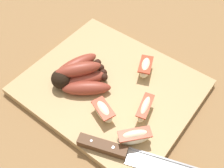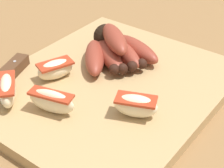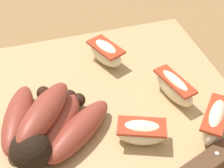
{
  "view_description": "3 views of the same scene",
  "coord_description": "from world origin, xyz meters",
  "px_view_note": "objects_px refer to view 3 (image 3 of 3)",
  "views": [
    {
      "loc": [
        -0.23,
        0.32,
        0.52
      ],
      "look_at": [
        0.0,
        0.02,
        0.04
      ],
      "focal_mm": 43.87,
      "sensor_mm": 36.0,
      "label": 1
    },
    {
      "loc": [
        -0.37,
        -0.29,
        0.35
      ],
      "look_at": [
        -0.01,
        -0.02,
        0.04
      ],
      "focal_mm": 59.21,
      "sensor_mm": 36.0,
      "label": 2
    },
    {
      "loc": [
        0.09,
        0.34,
        0.36
      ],
      "look_at": [
        -0.01,
        -0.0,
        0.04
      ],
      "focal_mm": 58.19,
      "sensor_mm": 36.0,
      "label": 3
    }
  ],
  "objects_px": {
    "apple_wedge_far": "(106,53)",
    "apple_wedge_extra": "(215,121)",
    "banana_bunch": "(46,125)",
    "apple_wedge_middle": "(141,132)",
    "apple_wedge_near": "(174,87)"
  },
  "relations": [
    {
      "from": "banana_bunch",
      "to": "apple_wedge_middle",
      "type": "distance_m",
      "value": 0.11
    },
    {
      "from": "apple_wedge_near",
      "to": "apple_wedge_middle",
      "type": "height_order",
      "value": "apple_wedge_near"
    },
    {
      "from": "apple_wedge_far",
      "to": "apple_wedge_extra",
      "type": "bearing_deg",
      "value": 116.68
    },
    {
      "from": "banana_bunch",
      "to": "apple_wedge_extra",
      "type": "relative_size",
      "value": 2.2
    },
    {
      "from": "banana_bunch",
      "to": "apple_wedge_middle",
      "type": "relative_size",
      "value": 2.26
    },
    {
      "from": "apple_wedge_middle",
      "to": "apple_wedge_far",
      "type": "xyz_separation_m",
      "value": [
        -0.0,
        -0.16,
        0.0
      ]
    },
    {
      "from": "apple_wedge_near",
      "to": "apple_wedge_far",
      "type": "xyz_separation_m",
      "value": [
        0.06,
        -0.1,
        -0.0
      ]
    },
    {
      "from": "banana_bunch",
      "to": "apple_wedge_middle",
      "type": "height_order",
      "value": "banana_bunch"
    },
    {
      "from": "apple_wedge_near",
      "to": "apple_wedge_far",
      "type": "distance_m",
      "value": 0.12
    },
    {
      "from": "apple_wedge_middle",
      "to": "apple_wedge_near",
      "type": "bearing_deg",
      "value": -139.43
    },
    {
      "from": "apple_wedge_near",
      "to": "apple_wedge_far",
      "type": "height_order",
      "value": "apple_wedge_near"
    },
    {
      "from": "apple_wedge_far",
      "to": "apple_wedge_extra",
      "type": "distance_m",
      "value": 0.19
    },
    {
      "from": "apple_wedge_near",
      "to": "apple_wedge_extra",
      "type": "distance_m",
      "value": 0.07
    },
    {
      "from": "banana_bunch",
      "to": "apple_wedge_extra",
      "type": "bearing_deg",
      "value": 164.88
    },
    {
      "from": "apple_wedge_extra",
      "to": "apple_wedge_far",
      "type": "bearing_deg",
      "value": -63.32
    }
  ]
}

